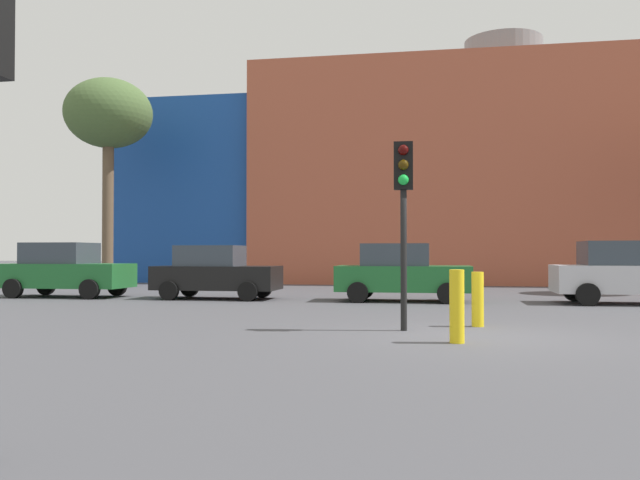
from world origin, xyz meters
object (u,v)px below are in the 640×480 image
(parked_car_1, at_px, (215,272))
(parked_car_0, at_px, (65,270))
(bare_tree_1, at_px, (109,117))
(traffic_light_island, at_px, (403,191))
(bollard_yellow_0, at_px, (478,299))
(parked_car_2, at_px, (401,273))
(bollard_yellow_1, at_px, (457,306))
(parked_car_3, at_px, (627,273))

(parked_car_1, bearing_deg, parked_car_0, 180.00)
(parked_car_0, relative_size, bare_tree_1, 0.46)
(traffic_light_island, bearing_deg, bare_tree_1, -137.91)
(parked_car_1, distance_m, bare_tree_1, 11.67)
(bollard_yellow_0, bearing_deg, parked_car_1, 139.46)
(bare_tree_1, bearing_deg, bollard_yellow_0, -41.30)
(parked_car_2, xyz_separation_m, traffic_light_island, (0.43, -7.59, 1.76))
(parked_car_0, distance_m, traffic_light_island, 13.96)
(bare_tree_1, bearing_deg, bollard_yellow_1, -47.24)
(parked_car_0, xyz_separation_m, bare_tree_1, (-1.91, 6.46, 6.54))
(parked_car_0, bearing_deg, bollard_yellow_1, -36.12)
(parked_car_0, distance_m, parked_car_3, 17.59)
(parked_car_0, distance_m, parked_car_1, 5.24)
(parked_car_0, height_order, traffic_light_island, traffic_light_island)
(parked_car_1, bearing_deg, parked_car_2, -0.00)
(parked_car_3, distance_m, bare_tree_1, 21.55)
(parked_car_2, bearing_deg, parked_car_1, 180.00)
(parked_car_0, relative_size, traffic_light_island, 1.17)
(bare_tree_1, xyz_separation_m, bollard_yellow_0, (14.91, -13.10, -6.89))
(traffic_light_island, relative_size, bollard_yellow_1, 2.99)
(traffic_light_island, bearing_deg, parked_car_3, 139.92)
(parked_car_2, distance_m, bare_tree_1, 15.98)
(bare_tree_1, bearing_deg, parked_car_0, -73.56)
(bare_tree_1, bearing_deg, parked_car_3, -18.34)
(parked_car_0, bearing_deg, parked_car_2, -0.00)
(parked_car_3, xyz_separation_m, bollard_yellow_0, (-4.59, -6.63, -0.36))
(bollard_yellow_0, relative_size, bollard_yellow_1, 0.91)
(bollard_yellow_0, height_order, bollard_yellow_1, bollard_yellow_1)
(parked_car_1, distance_m, parked_car_2, 5.91)
(traffic_light_island, distance_m, bare_tree_1, 20.07)
(parked_car_0, relative_size, bollard_yellow_1, 3.49)
(bare_tree_1, height_order, bollard_yellow_0, bare_tree_1)
(parked_car_1, bearing_deg, bare_tree_1, 137.89)
(parked_car_1, relative_size, bollard_yellow_1, 3.30)
(parked_car_2, distance_m, bollard_yellow_0, 6.89)
(parked_car_2, height_order, traffic_light_island, traffic_light_island)
(parked_car_2, xyz_separation_m, parked_car_3, (6.43, 0.00, 0.03))
(parked_car_1, relative_size, bare_tree_1, 0.43)
(parked_car_2, height_order, bollard_yellow_0, parked_car_2)
(bollard_yellow_1, bearing_deg, parked_car_0, 143.88)
(parked_car_1, xyz_separation_m, parked_car_3, (12.35, 0.00, 0.05))
(parked_car_2, bearing_deg, bare_tree_1, 153.67)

